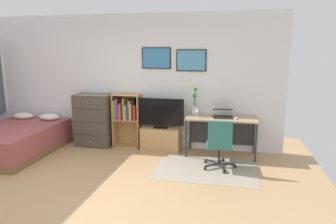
{
  "coord_description": "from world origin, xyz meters",
  "views": [
    {
      "loc": [
        2.08,
        -3.58,
        1.97
      ],
      "look_at": [
        0.97,
        1.5,
        0.92
      ],
      "focal_mm": 32.49,
      "sensor_mm": 36.0,
      "label": 1
    }
  ],
  "objects_px": {
    "wine_glass": "(197,110)",
    "computer_mouse": "(236,118)",
    "bamboo_vase": "(195,103)",
    "bed": "(15,140)",
    "laptop": "(223,114)",
    "desk": "(222,124)",
    "television": "(161,113)",
    "dresser": "(94,120)",
    "tv_stand": "(161,139)",
    "bookshelf": "(126,115)",
    "office_chair": "(220,143)"
  },
  "relations": [
    {
      "from": "bookshelf",
      "to": "bamboo_vase",
      "type": "height_order",
      "value": "bamboo_vase"
    },
    {
      "from": "laptop",
      "to": "bamboo_vase",
      "type": "height_order",
      "value": "bamboo_vase"
    },
    {
      "from": "bamboo_vase",
      "to": "bed",
      "type": "bearing_deg",
      "value": -164.99
    },
    {
      "from": "dresser",
      "to": "laptop",
      "type": "height_order",
      "value": "dresser"
    },
    {
      "from": "dresser",
      "to": "bookshelf",
      "type": "bearing_deg",
      "value": 4.77
    },
    {
      "from": "bookshelf",
      "to": "computer_mouse",
      "type": "bearing_deg",
      "value": -5.48
    },
    {
      "from": "wine_glass",
      "to": "bamboo_vase",
      "type": "bearing_deg",
      "value": 107.59
    },
    {
      "from": "bookshelf",
      "to": "wine_glass",
      "type": "height_order",
      "value": "bookshelf"
    },
    {
      "from": "desk",
      "to": "office_chair",
      "type": "height_order",
      "value": "office_chair"
    },
    {
      "from": "television",
      "to": "wine_glass",
      "type": "height_order",
      "value": "television"
    },
    {
      "from": "office_chair",
      "to": "desk",
      "type": "bearing_deg",
      "value": 86.64
    },
    {
      "from": "bed",
      "to": "bookshelf",
      "type": "xyz_separation_m",
      "value": [
        2.0,
        0.84,
        0.4
      ]
    },
    {
      "from": "tv_stand",
      "to": "computer_mouse",
      "type": "relative_size",
      "value": 7.47
    },
    {
      "from": "television",
      "to": "bamboo_vase",
      "type": "xyz_separation_m",
      "value": [
        0.65,
        0.13,
        0.21
      ]
    },
    {
      "from": "dresser",
      "to": "office_chair",
      "type": "height_order",
      "value": "dresser"
    },
    {
      "from": "computer_mouse",
      "to": "wine_glass",
      "type": "xyz_separation_m",
      "value": [
        -0.72,
        -0.02,
        0.12
      ]
    },
    {
      "from": "bamboo_vase",
      "to": "wine_glass",
      "type": "bearing_deg",
      "value": -72.41
    },
    {
      "from": "television",
      "to": "bamboo_vase",
      "type": "bearing_deg",
      "value": 11.45
    },
    {
      "from": "wine_glass",
      "to": "bed",
      "type": "bearing_deg",
      "value": -170.0
    },
    {
      "from": "bookshelf",
      "to": "television",
      "type": "xyz_separation_m",
      "value": [
        0.75,
        -0.06,
        0.09
      ]
    },
    {
      "from": "tv_stand",
      "to": "computer_mouse",
      "type": "distance_m",
      "value": 1.56
    },
    {
      "from": "tv_stand",
      "to": "laptop",
      "type": "distance_m",
      "value": 1.34
    },
    {
      "from": "television",
      "to": "office_chair",
      "type": "distance_m",
      "value": 1.47
    },
    {
      "from": "bed",
      "to": "desk",
      "type": "height_order",
      "value": "desk"
    },
    {
      "from": "tv_stand",
      "to": "bed",
      "type": "bearing_deg",
      "value": -163.73
    },
    {
      "from": "television",
      "to": "dresser",
      "type": "bearing_deg",
      "value": 179.71
    },
    {
      "from": "desk",
      "to": "computer_mouse",
      "type": "bearing_deg",
      "value": -30.68
    },
    {
      "from": "television",
      "to": "laptop",
      "type": "relative_size",
      "value": 2.16
    },
    {
      "from": "desk",
      "to": "bookshelf",
      "type": "bearing_deg",
      "value": 178.44
    },
    {
      "from": "bed",
      "to": "dresser",
      "type": "height_order",
      "value": "dresser"
    },
    {
      "from": "tv_stand",
      "to": "office_chair",
      "type": "xyz_separation_m",
      "value": [
        1.2,
        -0.82,
        0.23
      ]
    },
    {
      "from": "television",
      "to": "desk",
      "type": "xyz_separation_m",
      "value": [
        1.19,
        0.01,
        -0.15
      ]
    },
    {
      "from": "office_chair",
      "to": "bookshelf",
      "type": "bearing_deg",
      "value": 152.26
    },
    {
      "from": "bookshelf",
      "to": "bamboo_vase",
      "type": "bearing_deg",
      "value": 2.74
    },
    {
      "from": "dresser",
      "to": "wine_glass",
      "type": "bearing_deg",
      "value": -4.46
    },
    {
      "from": "dresser",
      "to": "television",
      "type": "xyz_separation_m",
      "value": [
        1.44,
        -0.01,
        0.21
      ]
    },
    {
      "from": "dresser",
      "to": "desk",
      "type": "relative_size",
      "value": 0.83
    },
    {
      "from": "bed",
      "to": "desk",
      "type": "relative_size",
      "value": 1.55
    },
    {
      "from": "wine_glass",
      "to": "computer_mouse",
      "type": "bearing_deg",
      "value": 1.31
    },
    {
      "from": "laptop",
      "to": "wine_glass",
      "type": "bearing_deg",
      "value": -167.03
    },
    {
      "from": "bed",
      "to": "bamboo_vase",
      "type": "xyz_separation_m",
      "value": [
        3.4,
        0.91,
        0.7
      ]
    },
    {
      "from": "bookshelf",
      "to": "bamboo_vase",
      "type": "distance_m",
      "value": 1.44
    },
    {
      "from": "dresser",
      "to": "wine_glass",
      "type": "xyz_separation_m",
      "value": [
        2.19,
        -0.17,
        0.33
      ]
    },
    {
      "from": "bed",
      "to": "wine_glass",
      "type": "relative_size",
      "value": 11.31
    },
    {
      "from": "bookshelf",
      "to": "tv_stand",
      "type": "xyz_separation_m",
      "value": [
        0.75,
        -0.04,
        -0.44
      ]
    },
    {
      "from": "tv_stand",
      "to": "desk",
      "type": "xyz_separation_m",
      "value": [
        1.19,
        -0.01,
        0.38
      ]
    },
    {
      "from": "wine_glass",
      "to": "laptop",
      "type": "bearing_deg",
      "value": 19.06
    },
    {
      "from": "laptop",
      "to": "computer_mouse",
      "type": "height_order",
      "value": "laptop"
    },
    {
      "from": "computer_mouse",
      "to": "dresser",
      "type": "bearing_deg",
      "value": 176.95
    },
    {
      "from": "office_chair",
      "to": "wine_glass",
      "type": "distance_m",
      "value": 0.88
    }
  ]
}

